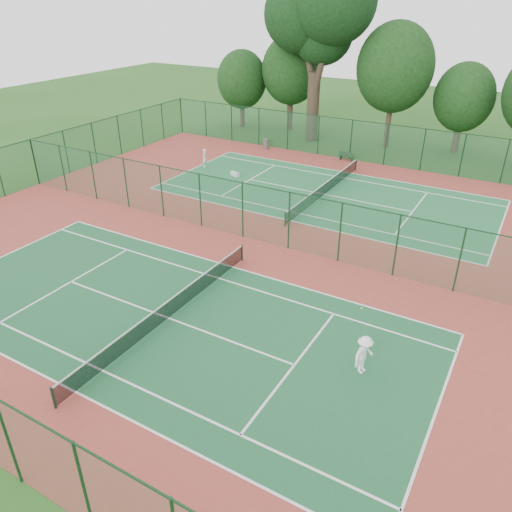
# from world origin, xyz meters

# --- Properties ---
(ground) EXTENTS (120.00, 120.00, 0.00)m
(ground) POSITION_xyz_m (0.00, 0.00, 0.00)
(ground) COLOR #245319
(ground) RESTS_ON ground
(red_pad) EXTENTS (40.00, 36.00, 0.01)m
(red_pad) POSITION_xyz_m (0.00, 0.00, 0.01)
(red_pad) COLOR maroon
(red_pad) RESTS_ON ground
(court_near) EXTENTS (23.77, 10.97, 0.01)m
(court_near) POSITION_xyz_m (0.00, -9.00, 0.01)
(court_near) COLOR #1B5630
(court_near) RESTS_ON red_pad
(court_far) EXTENTS (23.77, 10.97, 0.01)m
(court_far) POSITION_xyz_m (0.00, 9.00, 0.01)
(court_far) COLOR #216A3B
(court_far) RESTS_ON red_pad
(fence_north) EXTENTS (40.00, 0.09, 3.50)m
(fence_north) POSITION_xyz_m (0.00, 18.00, 1.76)
(fence_north) COLOR #1C5435
(fence_north) RESTS_ON ground
(fence_west) EXTENTS (0.09, 36.00, 3.50)m
(fence_west) POSITION_xyz_m (-20.00, 0.00, 1.76)
(fence_west) COLOR #1C5435
(fence_west) RESTS_ON ground
(fence_divider) EXTENTS (40.00, 0.09, 3.50)m
(fence_divider) POSITION_xyz_m (0.00, 0.00, 1.76)
(fence_divider) COLOR #1B512F
(fence_divider) RESTS_ON ground
(tennis_net_near) EXTENTS (0.10, 12.90, 0.97)m
(tennis_net_near) POSITION_xyz_m (0.00, -9.00, 0.54)
(tennis_net_near) COLOR #133521
(tennis_net_near) RESTS_ON ground
(tennis_net_far) EXTENTS (0.10, 12.90, 0.97)m
(tennis_net_far) POSITION_xyz_m (0.00, 9.00, 0.54)
(tennis_net_far) COLOR #12331E
(tennis_net_far) RESTS_ON ground
(player_near) EXTENTS (0.92, 1.21, 1.66)m
(player_near) POSITION_xyz_m (8.87, -8.00, 0.85)
(player_near) COLOR white
(player_near) RESTS_ON court_near
(player_far) EXTENTS (0.48, 0.62, 1.52)m
(player_far) POSITION_xyz_m (-11.33, 9.82, 0.78)
(player_far) COLOR white
(player_far) RESTS_ON court_far
(trash_bin) EXTENTS (0.56, 0.56, 0.92)m
(trash_bin) POSITION_xyz_m (-9.50, 17.12, 0.47)
(trash_bin) COLOR slate
(trash_bin) RESTS_ON red_pad
(bench) EXTENTS (1.33, 0.47, 0.80)m
(bench) POSITION_xyz_m (-1.68, 17.51, 0.43)
(bench) COLOR #13371E
(bench) RESTS_ON red_pad
(kit_bag) EXTENTS (0.89, 0.57, 0.31)m
(kit_bag) POSITION_xyz_m (-7.90, 9.14, 0.17)
(kit_bag) COLOR silver
(kit_bag) RESTS_ON red_pad
(stray_ball_a) EXTENTS (0.08, 0.08, 0.08)m
(stray_ball_a) POSITION_xyz_m (1.55, -0.87, 0.05)
(stray_ball_a) COLOR #CBD631
(stray_ball_a) RESTS_ON red_pad
(stray_ball_b) EXTENTS (0.07, 0.07, 0.07)m
(stray_ball_b) POSITION_xyz_m (8.00, -0.39, 0.04)
(stray_ball_b) COLOR gold
(stray_ball_b) RESTS_ON red_pad
(stray_ball_c) EXTENTS (0.07, 0.07, 0.07)m
(stray_ball_c) POSITION_xyz_m (0.08, -0.58, 0.04)
(stray_ball_c) COLOR #CFF438
(stray_ball_c) RESTS_ON red_pad
(big_tree) EXTENTS (10.45, 7.65, 16.06)m
(big_tree) POSITION_xyz_m (-6.97, 22.25, 11.37)
(big_tree) COLOR #33261B
(big_tree) RESTS_ON ground
(evergreen_row) EXTENTS (39.00, 5.00, 12.00)m
(evergreen_row) POSITION_xyz_m (0.50, 24.25, 0.00)
(evergreen_row) COLOR black
(evergreen_row) RESTS_ON ground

